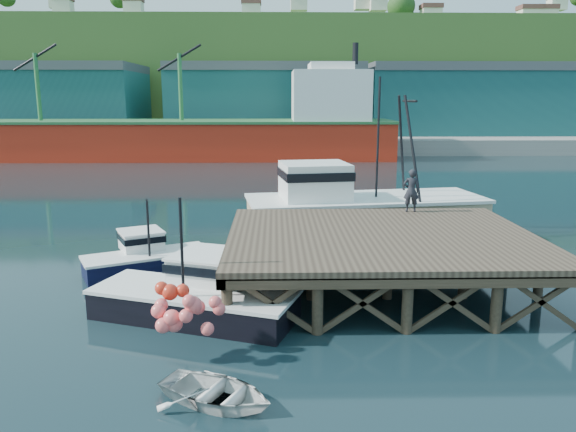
{
  "coord_description": "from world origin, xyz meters",
  "views": [
    {
      "loc": [
        1.33,
        -21.38,
        7.37
      ],
      "look_at": [
        1.87,
        2.0,
        2.42
      ],
      "focal_mm": 35.0,
      "sensor_mm": 36.0,
      "label": 1
    }
  ],
  "objects_px": {
    "boat_black": "(198,293)",
    "trawler": "(360,205)",
    "dinghy": "(216,392)",
    "dockworker": "(411,191)",
    "boat_navy": "(146,256)"
  },
  "relations": [
    {
      "from": "boat_black",
      "to": "trawler",
      "type": "distance_m",
      "value": 13.3
    },
    {
      "from": "trawler",
      "to": "dinghy",
      "type": "bearing_deg",
      "value": -118.02
    },
    {
      "from": "dinghy",
      "to": "dockworker",
      "type": "distance_m",
      "value": 15.47
    },
    {
      "from": "boat_navy",
      "to": "boat_black",
      "type": "height_order",
      "value": "boat_black"
    },
    {
      "from": "boat_navy",
      "to": "dockworker",
      "type": "bearing_deg",
      "value": -15.54
    },
    {
      "from": "trawler",
      "to": "boat_black",
      "type": "bearing_deg",
      "value": -131.34
    },
    {
      "from": "boat_black",
      "to": "trawler",
      "type": "xyz_separation_m",
      "value": [
        7.22,
        11.14,
        0.94
      ]
    },
    {
      "from": "boat_navy",
      "to": "trawler",
      "type": "height_order",
      "value": "trawler"
    },
    {
      "from": "boat_black",
      "to": "dockworker",
      "type": "relative_size",
      "value": 3.71
    },
    {
      "from": "boat_black",
      "to": "trawler",
      "type": "height_order",
      "value": "trawler"
    },
    {
      "from": "dockworker",
      "to": "dinghy",
      "type": "bearing_deg",
      "value": 64.44
    },
    {
      "from": "boat_black",
      "to": "dockworker",
      "type": "distance_m",
      "value": 11.82
    },
    {
      "from": "boat_navy",
      "to": "dinghy",
      "type": "height_order",
      "value": "boat_navy"
    },
    {
      "from": "dockworker",
      "to": "boat_black",
      "type": "bearing_deg",
      "value": 44.39
    },
    {
      "from": "boat_navy",
      "to": "boat_black",
      "type": "relative_size",
      "value": 0.75
    }
  ]
}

